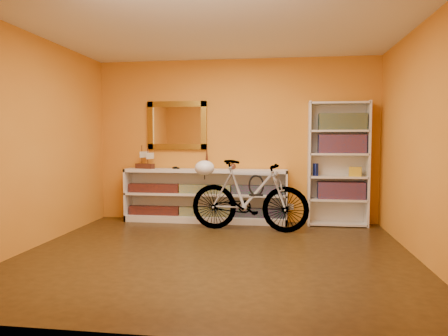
# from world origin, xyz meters

# --- Properties ---
(floor) EXTENTS (4.50, 4.00, 0.01)m
(floor) POSITION_xyz_m (0.00, 0.00, -0.01)
(floor) COLOR black
(floor) RESTS_ON ground
(ceiling) EXTENTS (4.50, 4.00, 0.01)m
(ceiling) POSITION_xyz_m (0.00, 0.00, 2.60)
(ceiling) COLOR silver
(ceiling) RESTS_ON ground
(back_wall) EXTENTS (4.50, 0.01, 2.60)m
(back_wall) POSITION_xyz_m (0.00, 2.00, 1.30)
(back_wall) COLOR orange
(back_wall) RESTS_ON ground
(left_wall) EXTENTS (0.01, 4.00, 2.60)m
(left_wall) POSITION_xyz_m (-2.25, 0.00, 1.30)
(left_wall) COLOR orange
(left_wall) RESTS_ON ground
(right_wall) EXTENTS (0.01, 4.00, 2.60)m
(right_wall) POSITION_xyz_m (2.25, 0.00, 1.30)
(right_wall) COLOR orange
(right_wall) RESTS_ON ground
(gilt_mirror) EXTENTS (0.98, 0.06, 0.78)m
(gilt_mirror) POSITION_xyz_m (-0.95, 1.97, 1.55)
(gilt_mirror) COLOR brown
(gilt_mirror) RESTS_ON back_wall
(wall_socket) EXTENTS (0.09, 0.02, 0.09)m
(wall_socket) POSITION_xyz_m (0.90, 1.99, 0.25)
(wall_socket) COLOR silver
(wall_socket) RESTS_ON back_wall
(console_unit) EXTENTS (2.60, 0.35, 0.85)m
(console_unit) POSITION_xyz_m (-0.46, 1.81, 0.42)
(console_unit) COLOR silver
(console_unit) RESTS_ON floor
(cd_row_lower) EXTENTS (2.50, 0.13, 0.14)m
(cd_row_lower) POSITION_xyz_m (-0.46, 1.79, 0.17)
(cd_row_lower) COLOR black
(cd_row_lower) RESTS_ON console_unit
(cd_row_upper) EXTENTS (2.50, 0.13, 0.14)m
(cd_row_upper) POSITION_xyz_m (-0.46, 1.79, 0.54)
(cd_row_upper) COLOR navy
(cd_row_upper) RESTS_ON console_unit
(model_ship) EXTENTS (0.34, 0.21, 0.38)m
(model_ship) POSITION_xyz_m (-1.45, 1.81, 1.04)
(model_ship) COLOR #3B1A10
(model_ship) RESTS_ON console_unit
(toy_car) EXTENTS (0.00, 0.00, 0.00)m
(toy_car) POSITION_xyz_m (-0.93, 1.81, 0.85)
(toy_car) COLOR black
(toy_car) RESTS_ON console_unit
(bronze_ornament) EXTENTS (0.07, 0.07, 0.39)m
(bronze_ornament) POSITION_xyz_m (-0.43, 1.81, 1.05)
(bronze_ornament) COLOR #552C1D
(bronze_ornament) RESTS_ON console_unit
(decorative_orb) EXTENTS (0.09, 0.09, 0.09)m
(decorative_orb) POSITION_xyz_m (-0.01, 1.81, 0.90)
(decorative_orb) COLOR #552C1D
(decorative_orb) RESTS_ON console_unit
(bookcase) EXTENTS (0.90, 0.30, 1.90)m
(bookcase) POSITION_xyz_m (1.60, 1.84, 0.95)
(bookcase) COLOR silver
(bookcase) RESTS_ON floor
(book_row_a) EXTENTS (0.70, 0.22, 0.26)m
(book_row_a) POSITION_xyz_m (1.65, 1.84, 0.55)
(book_row_a) COLOR maroon
(book_row_a) RESTS_ON bookcase
(book_row_b) EXTENTS (0.70, 0.22, 0.28)m
(book_row_b) POSITION_xyz_m (1.65, 1.84, 1.25)
(book_row_b) COLOR maroon
(book_row_b) RESTS_ON bookcase
(book_row_c) EXTENTS (0.70, 0.22, 0.25)m
(book_row_c) POSITION_xyz_m (1.65, 1.84, 1.59)
(book_row_c) COLOR navy
(book_row_c) RESTS_ON bookcase
(travel_mug) EXTENTS (0.08, 0.08, 0.19)m
(travel_mug) POSITION_xyz_m (1.27, 1.82, 0.86)
(travel_mug) COLOR navy
(travel_mug) RESTS_ON bookcase
(red_tin) EXTENTS (0.15, 0.15, 0.17)m
(red_tin) POSITION_xyz_m (1.40, 1.87, 1.55)
(red_tin) COLOR maroon
(red_tin) RESTS_ON bookcase
(yellow_bag) EXTENTS (0.20, 0.16, 0.14)m
(yellow_bag) POSITION_xyz_m (1.85, 1.80, 0.84)
(yellow_bag) COLOR gold
(yellow_bag) RESTS_ON bookcase
(bicycle) EXTENTS (0.63, 1.78, 1.03)m
(bicycle) POSITION_xyz_m (0.29, 1.27, 0.51)
(bicycle) COLOR silver
(bicycle) RESTS_ON floor
(helmet) EXTENTS (0.29, 0.28, 0.22)m
(helmet) POSITION_xyz_m (-0.38, 1.34, 0.90)
(helmet) COLOR white
(helmet) RESTS_ON bicycle
(u_lock) EXTENTS (0.23, 0.02, 0.23)m
(u_lock) POSITION_xyz_m (0.39, 1.26, 0.67)
(u_lock) COLOR black
(u_lock) RESTS_ON bicycle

